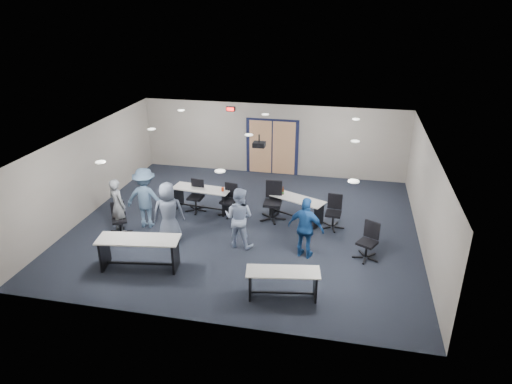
% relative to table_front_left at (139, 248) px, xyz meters
% --- Properties ---
extents(floor, '(10.00, 10.00, 0.00)m').
position_rel_table_front_left_xyz_m(floor, '(2.08, 2.79, -0.56)').
color(floor, black).
rests_on(floor, ground).
extents(back_wall, '(10.00, 0.04, 2.70)m').
position_rel_table_front_left_xyz_m(back_wall, '(2.08, 7.29, 0.79)').
color(back_wall, gray).
rests_on(back_wall, floor).
extents(front_wall, '(10.00, 0.04, 2.70)m').
position_rel_table_front_left_xyz_m(front_wall, '(2.08, -1.71, 0.79)').
color(front_wall, gray).
rests_on(front_wall, floor).
extents(left_wall, '(0.04, 9.00, 2.70)m').
position_rel_table_front_left_xyz_m(left_wall, '(-2.92, 2.79, 0.79)').
color(left_wall, gray).
rests_on(left_wall, floor).
extents(right_wall, '(0.04, 9.00, 2.70)m').
position_rel_table_front_left_xyz_m(right_wall, '(7.08, 2.79, 0.79)').
color(right_wall, gray).
rests_on(right_wall, floor).
extents(ceiling, '(10.00, 9.00, 0.04)m').
position_rel_table_front_left_xyz_m(ceiling, '(2.08, 2.79, 2.14)').
color(ceiling, white).
rests_on(ceiling, back_wall).
extents(double_door, '(2.00, 0.07, 2.20)m').
position_rel_table_front_left_xyz_m(double_door, '(2.08, 7.26, 0.49)').
color(double_door, black).
rests_on(double_door, back_wall).
extents(exit_sign, '(0.32, 0.07, 0.18)m').
position_rel_table_front_left_xyz_m(exit_sign, '(0.48, 7.24, 1.89)').
color(exit_sign, black).
rests_on(exit_sign, back_wall).
extents(ceiling_projector, '(0.35, 0.32, 0.37)m').
position_rel_table_front_left_xyz_m(ceiling_projector, '(2.38, 3.29, 1.84)').
color(ceiling_projector, black).
rests_on(ceiling_projector, ceiling).
extents(ceiling_can_lights, '(6.24, 5.74, 0.02)m').
position_rel_table_front_left_xyz_m(ceiling_can_lights, '(2.08, 3.04, 2.11)').
color(ceiling_can_lights, white).
rests_on(ceiling_can_lights, ceiling).
extents(table_front_left, '(2.12, 0.98, 0.83)m').
position_rel_table_front_left_xyz_m(table_front_left, '(0.00, 0.00, 0.00)').
color(table_front_left, beige).
rests_on(table_front_left, floor).
extents(table_front_right, '(1.73, 0.82, 0.67)m').
position_rel_table_front_left_xyz_m(table_front_right, '(3.70, -0.46, -0.10)').
color(table_front_right, beige).
rests_on(table_front_right, floor).
extents(table_back_left, '(1.91, 0.82, 0.87)m').
position_rel_table_front_left_xyz_m(table_back_left, '(0.48, 3.56, -0.05)').
color(table_back_left, beige).
rests_on(table_back_left, floor).
extents(table_back_right, '(1.85, 1.25, 0.98)m').
position_rel_table_front_left_xyz_m(table_back_right, '(3.50, 3.51, -0.07)').
color(table_back_right, beige).
rests_on(table_back_right, floor).
extents(chair_back_a, '(0.69, 0.69, 1.02)m').
position_rel_table_front_left_xyz_m(chair_back_a, '(0.30, 3.44, -0.06)').
color(chair_back_a, black).
rests_on(chair_back_a, floor).
extents(chair_back_b, '(0.74, 0.74, 1.01)m').
position_rel_table_front_left_xyz_m(chair_back_b, '(1.40, 3.37, -0.06)').
color(chair_back_b, black).
rests_on(chair_back_b, floor).
extents(chair_back_c, '(0.78, 0.78, 1.20)m').
position_rel_table_front_left_xyz_m(chair_back_c, '(2.80, 3.34, 0.03)').
color(chair_back_c, black).
rests_on(chair_back_c, floor).
extents(chair_back_d, '(0.69, 0.69, 1.01)m').
position_rel_table_front_left_xyz_m(chair_back_d, '(4.64, 3.17, -0.06)').
color(chair_back_d, black).
rests_on(chair_back_d, floor).
extents(chair_loose_left, '(0.80, 0.80, 0.93)m').
position_rel_table_front_left_xyz_m(chair_loose_left, '(-1.35, 1.55, -0.10)').
color(chair_loose_left, black).
rests_on(chair_loose_left, floor).
extents(chair_loose_right, '(0.86, 0.86, 1.01)m').
position_rel_table_front_left_xyz_m(chair_loose_right, '(5.59, 1.61, -0.06)').
color(chair_loose_right, black).
rests_on(chair_loose_right, floor).
extents(person_gray, '(0.71, 0.63, 1.63)m').
position_rel_table_front_left_xyz_m(person_gray, '(-1.43, 1.69, 0.25)').
color(person_gray, gray).
rests_on(person_gray, floor).
extents(person_plaid, '(0.99, 0.83, 1.74)m').
position_rel_table_front_left_xyz_m(person_plaid, '(0.22, 1.45, 0.31)').
color(person_plaid, slate).
rests_on(person_plaid, floor).
extents(person_lightblue, '(0.93, 0.78, 1.70)m').
position_rel_table_front_left_xyz_m(person_lightblue, '(2.17, 1.61, 0.29)').
color(person_lightblue, '#A3B5D8').
rests_on(person_lightblue, floor).
extents(person_navy, '(1.06, 0.67, 1.68)m').
position_rel_table_front_left_xyz_m(person_navy, '(4.01, 1.40, 0.27)').
color(person_navy, navy).
rests_on(person_navy, floor).
extents(person_back, '(1.22, 0.75, 1.83)m').
position_rel_table_front_left_xyz_m(person_back, '(-0.78, 2.17, 0.35)').
color(person_back, '#486382').
rests_on(person_back, floor).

